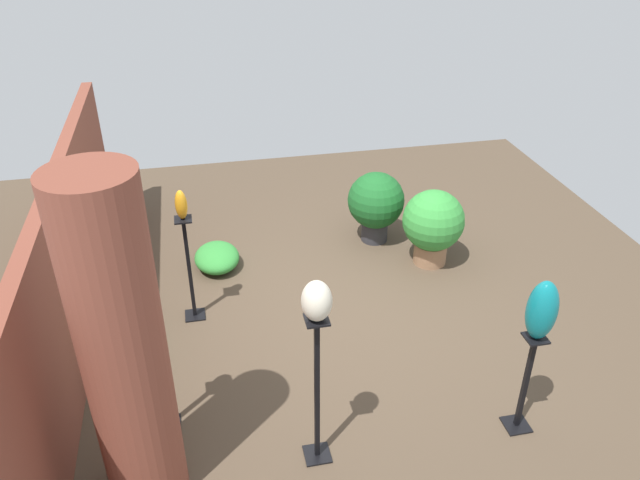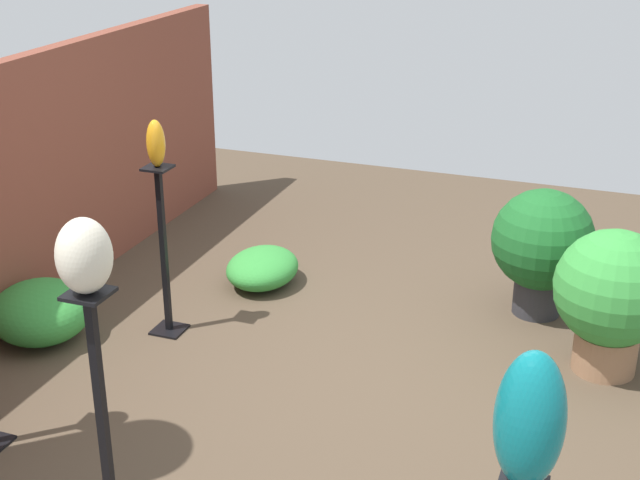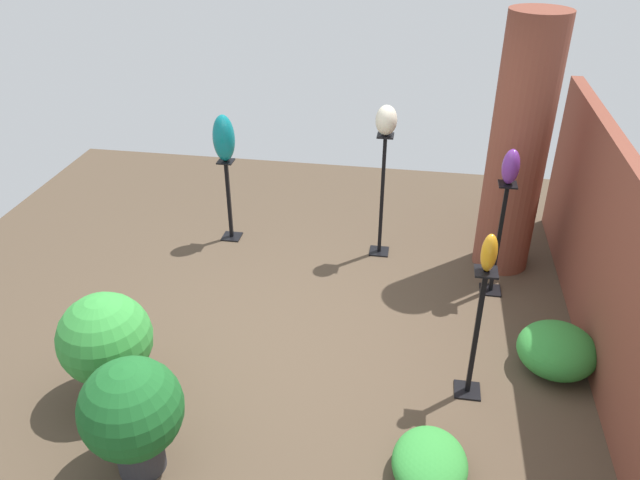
{
  "view_description": "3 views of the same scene",
  "coord_description": "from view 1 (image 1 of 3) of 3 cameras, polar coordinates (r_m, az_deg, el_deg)",
  "views": [
    {
      "loc": [
        -5.0,
        1.1,
        3.86
      ],
      "look_at": [
        -0.04,
        0.04,
        0.86
      ],
      "focal_mm": 35.0,
      "sensor_mm": 36.0,
      "label": 1
    },
    {
      "loc": [
        -4.28,
        -1.4,
        2.76
      ],
      "look_at": [
        0.11,
        0.22,
        0.82
      ],
      "focal_mm": 50.0,
      "sensor_mm": 36.0,
      "label": 2
    },
    {
      "loc": [
        3.9,
        0.75,
        3.46
      ],
      "look_at": [
        -0.26,
        0.05,
        0.99
      ],
      "focal_mm": 35.0,
      "sensor_mm": 36.0,
      "label": 3
    }
  ],
  "objects": [
    {
      "name": "brick_wall_back",
      "position": [
        5.96,
        -21.85,
        -2.23
      ],
      "size": [
        5.6,
        0.12,
        1.69
      ],
      "primitive_type": "cube",
      "color": "brown",
      "rests_on": "ground"
    },
    {
      "name": "pedestal_violet",
      "position": [
        5.05,
        -14.41,
        -12.07
      ],
      "size": [
        0.2,
        0.2,
        1.14
      ],
      "color": "black",
      "rests_on": "ground"
    },
    {
      "name": "art_vase_violet",
      "position": [
        4.57,
        -15.65,
        -4.84
      ],
      "size": [
        0.16,
        0.15,
        0.32
      ],
      "primitive_type": "ellipsoid",
      "color": "#6B2D8C",
      "rests_on": "pedestal_violet"
    },
    {
      "name": "potted_plant_mid_right",
      "position": [
        7.03,
        10.3,
        1.49
      ],
      "size": [
        0.69,
        0.69,
        0.88
      ],
      "color": "#936B4C",
      "rests_on": "ground"
    },
    {
      "name": "pedestal_amber",
      "position": [
        6.17,
        -11.81,
        -3.03
      ],
      "size": [
        0.2,
        0.2,
        1.12
      ],
      "color": "black",
      "rests_on": "ground"
    },
    {
      "name": "pedestal_teal",
      "position": [
        5.22,
        18.18,
        -12.71
      ],
      "size": [
        0.2,
        0.2,
        0.91
      ],
      "color": "black",
      "rests_on": "ground"
    },
    {
      "name": "foliage_bed_west",
      "position": [
        6.11,
        -17.93,
        -8.08
      ],
      "size": [
        0.62,
        0.63,
        0.39
      ],
      "primitive_type": "ellipsoid",
      "color": "#338C38",
      "rests_on": "ground"
    },
    {
      "name": "potted_plant_walkway_edge",
      "position": [
        7.39,
        5.13,
        3.42
      ],
      "size": [
        0.67,
        0.67,
        0.87
      ],
      "color": "#2D2D33",
      "rests_on": "ground"
    },
    {
      "name": "foliage_bed_east",
      "position": [
        7.1,
        -9.4,
        -1.59
      ],
      "size": [
        0.61,
        0.5,
        0.26
      ],
      "primitive_type": "ellipsoid",
      "color": "#338C38",
      "rests_on": "ground"
    },
    {
      "name": "art_vase_teal",
      "position": [
        4.75,
        19.63,
        -6.07
      ],
      "size": [
        0.21,
        0.23,
        0.49
      ],
      "primitive_type": "ellipsoid",
      "color": "#0F727A",
      "rests_on": "pedestal_teal"
    },
    {
      "name": "art_vase_amber",
      "position": [
        5.8,
        -12.58,
        3.17
      ],
      "size": [
        0.12,
        0.11,
        0.29
      ],
      "primitive_type": "ellipsoid",
      "color": "orange",
      "rests_on": "pedestal_amber"
    },
    {
      "name": "ground_plane",
      "position": [
        6.41,
        0.32,
        -6.42
      ],
      "size": [
        8.0,
        8.0,
        0.0
      ],
      "primitive_type": "plane",
      "color": "#4C3D2D"
    },
    {
      "name": "brick_pillar",
      "position": [
        4.17,
        -17.5,
        -9.86
      ],
      "size": [
        0.55,
        0.55,
        2.5
      ],
      "primitive_type": "cylinder",
      "color": "brown",
      "rests_on": "ground"
    },
    {
      "name": "art_vase_ivory",
      "position": [
        4.06,
        -0.3,
        -5.59
      ],
      "size": [
        0.22,
        0.21,
        0.29
      ],
      "primitive_type": "ellipsoid",
      "color": "beige",
      "rests_on": "pedestal_ivory"
    },
    {
      "name": "pedestal_ivory",
      "position": [
        4.62,
        -0.27,
        -14.18
      ],
      "size": [
        0.2,
        0.2,
        1.32
      ],
      "color": "black",
      "rests_on": "ground"
    }
  ]
}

